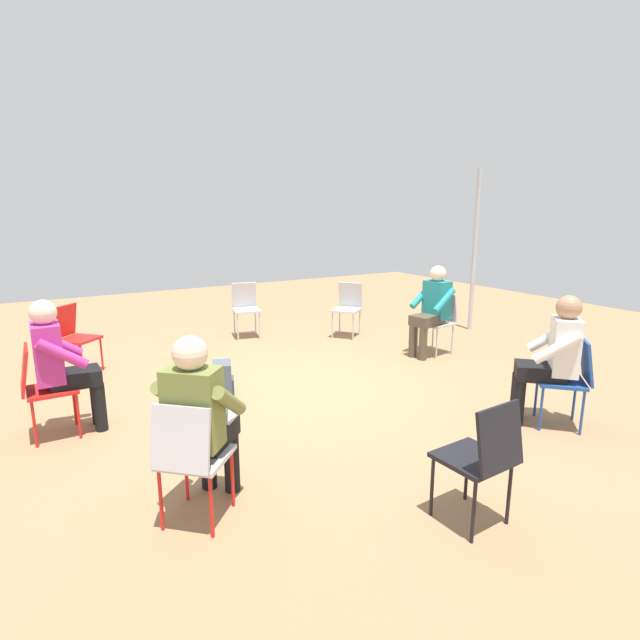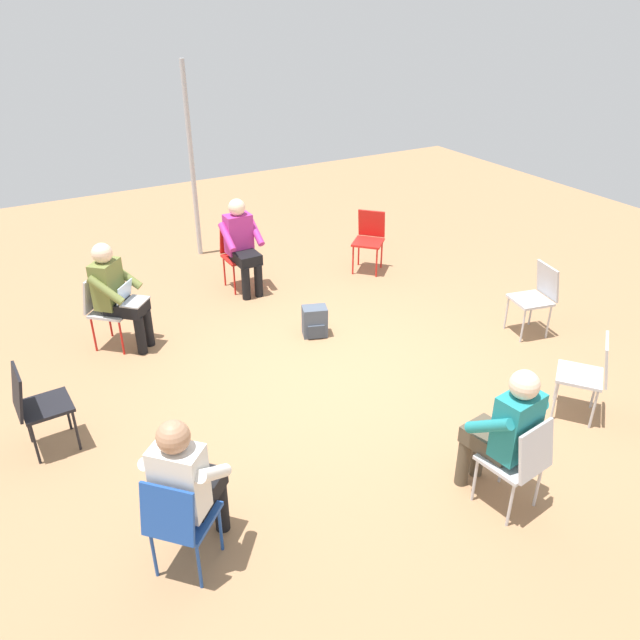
{
  "view_description": "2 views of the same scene",
  "coord_description": "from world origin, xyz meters",
  "px_view_note": "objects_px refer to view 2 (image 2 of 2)",
  "views": [
    {
      "loc": [
        2.52,
        4.74,
        1.99
      ],
      "look_at": [
        -0.32,
        -0.04,
        0.75
      ],
      "focal_mm": 28.0,
      "sensor_mm": 36.0,
      "label": 1
    },
    {
      "loc": [
        -4.77,
        2.85,
        3.64
      ],
      "look_at": [
        -0.07,
        0.17,
        0.72
      ],
      "focal_mm": 35.0,
      "sensor_mm": 36.0,
      "label": 2
    }
  ],
  "objects_px": {
    "chair_east": "(238,252)",
    "person_in_magenta": "(242,242)",
    "chair_north": "(36,403)",
    "person_in_white": "(187,480)",
    "chair_northeast": "(105,306)",
    "chair_southeast": "(369,237)",
    "backpack_near_laptop_user": "(315,323)",
    "chair_southwest": "(589,372)",
    "chair_west": "(520,459)",
    "chair_northwest": "(178,519)",
    "chair_south": "(537,294)",
    "person_with_laptop": "(117,291)",
    "person_in_teal": "(505,427)"
  },
  "relations": [
    {
      "from": "chair_east",
      "to": "person_in_magenta",
      "type": "relative_size",
      "value": 0.69
    },
    {
      "from": "chair_north",
      "to": "person_in_white",
      "type": "distance_m",
      "value": 1.92
    },
    {
      "from": "chair_northeast",
      "to": "person_in_white",
      "type": "xyz_separation_m",
      "value": [
        -3.32,
        0.18,
        0.2
      ]
    },
    {
      "from": "chair_southeast",
      "to": "backpack_near_laptop_user",
      "type": "distance_m",
      "value": 2.11
    },
    {
      "from": "chair_east",
      "to": "person_in_magenta",
      "type": "distance_m",
      "value": 0.26
    },
    {
      "from": "chair_southwest",
      "to": "chair_west",
      "type": "xyz_separation_m",
      "value": [
        -0.56,
        1.45,
        0.0
      ]
    },
    {
      "from": "chair_west",
      "to": "chair_northeast",
      "type": "distance_m",
      "value": 4.64
    },
    {
      "from": "chair_northwest",
      "to": "chair_east",
      "type": "xyz_separation_m",
      "value": [
        4.18,
        -2.2,
        0.0
      ]
    },
    {
      "from": "person_in_magenta",
      "to": "chair_northeast",
      "type": "bearing_deg",
      "value": 16.26
    },
    {
      "from": "person_in_white",
      "to": "chair_north",
      "type": "bearing_deg",
      "value": 159.74
    },
    {
      "from": "chair_south",
      "to": "person_in_white",
      "type": "bearing_deg",
      "value": 116.54
    },
    {
      "from": "chair_west",
      "to": "chair_south",
      "type": "bearing_deg",
      "value": 33.07
    },
    {
      "from": "chair_northeast",
      "to": "person_with_laptop",
      "type": "height_order",
      "value": "person_with_laptop"
    },
    {
      "from": "backpack_near_laptop_user",
      "to": "chair_west",
      "type": "bearing_deg",
      "value": 179.82
    },
    {
      "from": "chair_northwest",
      "to": "person_with_laptop",
      "type": "distance_m",
      "value": 3.35
    },
    {
      "from": "person_with_laptop",
      "to": "person_in_magenta",
      "type": "height_order",
      "value": "same"
    },
    {
      "from": "chair_west",
      "to": "person_in_magenta",
      "type": "relative_size",
      "value": 0.69
    },
    {
      "from": "chair_southeast",
      "to": "person_with_laptop",
      "type": "xyz_separation_m",
      "value": [
        -0.46,
        3.62,
        0.2
      ]
    },
    {
      "from": "chair_west",
      "to": "chair_east",
      "type": "relative_size",
      "value": 1.0
    },
    {
      "from": "chair_west",
      "to": "chair_south",
      "type": "relative_size",
      "value": 1.0
    },
    {
      "from": "chair_north",
      "to": "person_in_magenta",
      "type": "xyz_separation_m",
      "value": [
        2.14,
        -2.84,
        0.2
      ]
    },
    {
      "from": "chair_west",
      "to": "chair_south",
      "type": "distance_m",
      "value": 2.99
    },
    {
      "from": "chair_northwest",
      "to": "person_in_teal",
      "type": "xyz_separation_m",
      "value": [
        -0.53,
        -2.39,
        0.2
      ]
    },
    {
      "from": "chair_east",
      "to": "chair_south",
      "type": "bearing_deg",
      "value": 129.69
    },
    {
      "from": "person_in_white",
      "to": "chair_northwest",
      "type": "bearing_deg",
      "value": -90.0
    },
    {
      "from": "chair_northwest",
      "to": "person_in_magenta",
      "type": "xyz_separation_m",
      "value": [
        4.01,
        -2.2,
        0.2
      ]
    },
    {
      "from": "person_with_laptop",
      "to": "chair_west",
      "type": "bearing_deg",
      "value": 69.25
    },
    {
      "from": "chair_west",
      "to": "person_in_white",
      "type": "relative_size",
      "value": 0.69
    },
    {
      "from": "chair_southeast",
      "to": "person_in_teal",
      "type": "relative_size",
      "value": 0.69
    },
    {
      "from": "chair_east",
      "to": "person_in_magenta",
      "type": "xyz_separation_m",
      "value": [
        -0.17,
        -0.0,
        0.2
      ]
    },
    {
      "from": "person_in_teal",
      "to": "person_in_magenta",
      "type": "bearing_deg",
      "value": 84.55
    },
    {
      "from": "chair_south",
      "to": "person_in_teal",
      "type": "xyz_separation_m",
      "value": [
        -1.8,
        2.29,
        0.2
      ]
    },
    {
      "from": "person_in_teal",
      "to": "person_in_white",
      "type": "height_order",
      "value": "same"
    },
    {
      "from": "chair_north",
      "to": "chair_northwest",
      "type": "bearing_deg",
      "value": 15.81
    },
    {
      "from": "chair_southwest",
      "to": "person_in_white",
      "type": "xyz_separation_m",
      "value": [
        0.25,
        3.75,
        0.2
      ]
    },
    {
      "from": "chair_southwest",
      "to": "chair_south",
      "type": "distance_m",
      "value": 1.62
    },
    {
      "from": "person_with_laptop",
      "to": "person_in_white",
      "type": "bearing_deg",
      "value": 37.42
    },
    {
      "from": "chair_northwest",
      "to": "chair_southwest",
      "type": "bearing_deg",
      "value": 44.38
    },
    {
      "from": "chair_northwest",
      "to": "backpack_near_laptop_user",
      "type": "distance_m",
      "value": 3.48
    },
    {
      "from": "person_in_magenta",
      "to": "person_in_teal",
      "type": "xyz_separation_m",
      "value": [
        -4.54,
        -0.19,
        0.0
      ]
    },
    {
      "from": "person_in_teal",
      "to": "chair_northwest",
      "type": "bearing_deg",
      "value": 159.65
    },
    {
      "from": "chair_north",
      "to": "person_in_teal",
      "type": "height_order",
      "value": "person_in_teal"
    },
    {
      "from": "person_in_magenta",
      "to": "person_in_teal",
      "type": "height_order",
      "value": "same"
    },
    {
      "from": "person_in_teal",
      "to": "chair_south",
      "type": "bearing_deg",
      "value": 30.32
    },
    {
      "from": "chair_west",
      "to": "chair_northwest",
      "type": "xyz_separation_m",
      "value": [
        0.7,
        2.42,
        0.0
      ]
    },
    {
      "from": "chair_northeast",
      "to": "chair_east",
      "type": "relative_size",
      "value": 1.0
    },
    {
      "from": "person_in_teal",
      "to": "person_in_white",
      "type": "distance_m",
      "value": 2.36
    },
    {
      "from": "chair_southwest",
      "to": "chair_northwest",
      "type": "relative_size",
      "value": 1.0
    },
    {
      "from": "chair_southwest",
      "to": "backpack_near_laptop_user",
      "type": "xyz_separation_m",
      "value": [
        2.61,
        1.44,
        -0.34
      ]
    },
    {
      "from": "backpack_near_laptop_user",
      "to": "person_with_laptop",
      "type": "bearing_deg",
      "value": 67.12
    }
  ]
}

